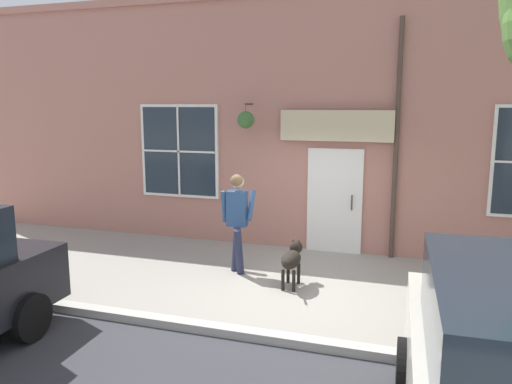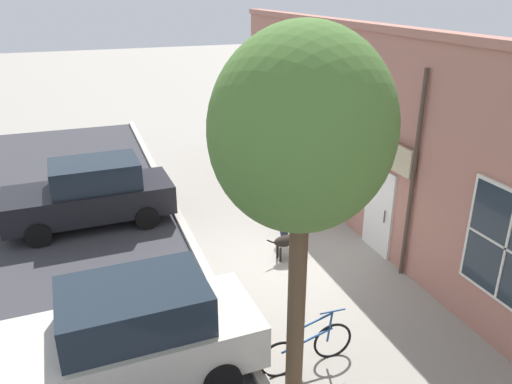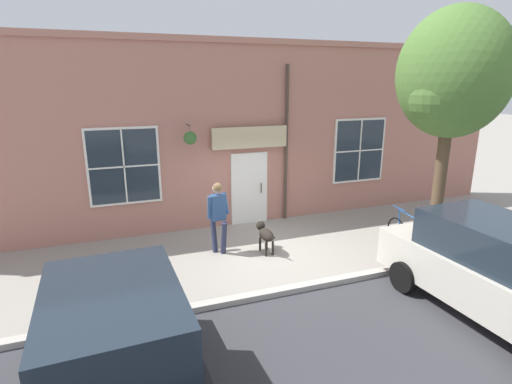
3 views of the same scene
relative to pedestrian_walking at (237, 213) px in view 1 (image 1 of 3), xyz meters
The scene contains 4 objects.
ground_plane 1.64m from the pedestrian_walking, 72.66° to the left, with size 90.00×90.00×0.00m, color gray.
storefront_facade 2.76m from the pedestrian_walking, 148.80° to the left, with size 0.95×18.00×5.20m.
pedestrian_walking is the anchor object (origin of this frame).
dog_on_leash 1.29m from the pedestrian_walking, 72.00° to the left, with size 1.03×0.31×0.71m.
Camera 1 is at (7.65, 1.76, 2.96)m, focal length 35.00 mm.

